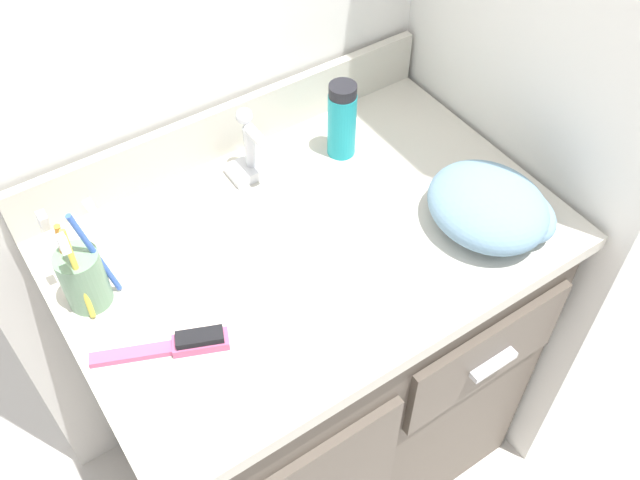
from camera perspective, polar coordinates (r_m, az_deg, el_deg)
The scene contains 10 objects.
ground_plane at distance 1.91m, azimuth -0.49°, elevation -16.41°, with size 6.00×6.00×0.00m, color beige.
wall_back at distance 1.27m, azimuth -9.59°, elevation 18.03°, with size 1.02×0.08×2.20m, color silver.
wall_right at distance 1.30m, azimuth 17.66°, elevation 17.18°, with size 0.08×0.64×2.20m, color silver.
vanity at distance 1.53m, azimuth -0.57°, elevation -9.73°, with size 0.84×0.58×0.83m.
backsplash at distance 1.35m, azimuth -7.23°, elevation 8.90°, with size 0.84×0.02×0.10m.
sink_faucet at distance 1.30m, azimuth -5.51°, elevation 6.97°, with size 0.09×0.09×0.14m.
toothbrush_cup at distance 1.14m, azimuth -18.44°, elevation -2.74°, with size 0.09×0.09×0.20m.
shaving_cream_can at distance 1.32m, azimuth 1.76°, elevation 9.55°, with size 0.05×0.05×0.15m.
hairbrush at distance 1.09m, azimuth -11.15°, elevation -8.22°, with size 0.20×0.11×0.03m.
hand_towel at distance 1.24m, azimuth 13.75°, elevation 2.57°, with size 0.20×0.22×0.09m.
Camera 1 is at (-0.43, -0.68, 1.74)m, focal length 40.00 mm.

